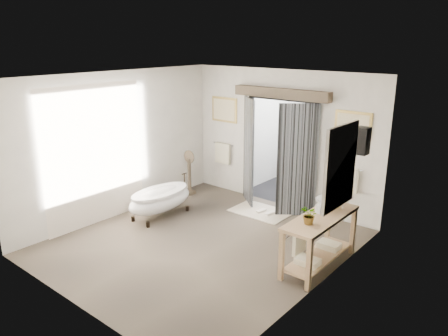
{
  "coord_description": "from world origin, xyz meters",
  "views": [
    {
      "loc": [
        4.81,
        -5.19,
        3.5
      ],
      "look_at": [
        0.0,
        0.6,
        1.25
      ],
      "focal_mm": 35.0,
      "sensor_mm": 36.0,
      "label": 1
    }
  ],
  "objects": [
    {
      "name": "slippers",
      "position": [
        0.11,
        1.82,
        0.04
      ],
      "size": [
        0.33,
        0.24,
        0.05
      ],
      "color": "beige",
      "rests_on": "rug"
    },
    {
      "name": "soap_bottle_b",
      "position": [
        1.93,
        1.22,
        0.93
      ],
      "size": [
        0.15,
        0.15,
        0.17
      ],
      "primitive_type": "imported",
      "rotation": [
        0.0,
        0.0,
        -0.12
      ],
      "color": "gray",
      "rests_on": "vanity"
    },
    {
      "name": "ground_plane",
      "position": [
        0.0,
        0.0,
        0.0
      ],
      "size": [
        5.0,
        5.0,
        0.0
      ],
      "primitive_type": "plane",
      "color": "brown"
    },
    {
      "name": "soap_bottle_a",
      "position": [
        1.88,
        0.68,
        0.96
      ],
      "size": [
        0.11,
        0.11,
        0.21
      ],
      "primitive_type": "imported",
      "rotation": [
        0.0,
        0.0,
        -0.18
      ],
      "color": "gray",
      "rests_on": "vanity"
    },
    {
      "name": "pedestal_mirror",
      "position": [
        -1.95,
        1.69,
        0.45
      ],
      "size": [
        0.31,
        0.2,
        1.05
      ],
      "color": "brown",
      "rests_on": "ground_plane"
    },
    {
      "name": "room_shell",
      "position": [
        -0.04,
        -0.11,
        1.86
      ],
      "size": [
        4.52,
        5.02,
        2.91
      ],
      "color": "silver",
      "rests_on": "ground_plane"
    },
    {
      "name": "shower_room",
      "position": [
        0.0,
        3.99,
        0.91
      ],
      "size": [
        2.22,
        2.01,
        2.51
      ],
      "color": "black",
      "rests_on": "ground_plane"
    },
    {
      "name": "basin",
      "position": [
        1.92,
        0.96,
        0.93
      ],
      "size": [
        0.62,
        0.62,
        0.16
      ],
      "primitive_type": "imported",
      "rotation": [
        0.0,
        0.0,
        -0.43
      ],
      "color": "white",
      "rests_on": "vanity"
    },
    {
      "name": "rug",
      "position": [
        -0.03,
        1.84,
        0.01
      ],
      "size": [
        1.21,
        0.82,
        0.01
      ],
      "primitive_type": "cube",
      "rotation": [
        0.0,
        0.0,
        0.01
      ],
      "color": "beige",
      "rests_on": "ground_plane"
    },
    {
      "name": "plant",
      "position": [
        1.98,
        0.2,
        1.0
      ],
      "size": [
        0.33,
        0.31,
        0.29
      ],
      "primitive_type": "imported",
      "rotation": [
        0.0,
        0.0,
        -0.37
      ],
      "color": "gray",
      "rests_on": "vanity"
    },
    {
      "name": "back_wall_dressing",
      "position": [
        0.0,
        2.32,
        1.56
      ],
      "size": [
        3.82,
        0.67,
        2.52
      ],
      "color": "black",
      "rests_on": "ground_plane"
    },
    {
      "name": "clawfoot_tub",
      "position": [
        -1.48,
        0.36,
        0.36
      ],
      "size": [
        0.68,
        1.53,
        0.75
      ],
      "color": "black",
      "rests_on": "ground_plane"
    },
    {
      "name": "vanity",
      "position": [
        1.95,
        0.56,
        0.51
      ],
      "size": [
        0.57,
        1.6,
        0.85
      ],
      "color": "tan",
      "rests_on": "ground_plane"
    }
  ]
}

